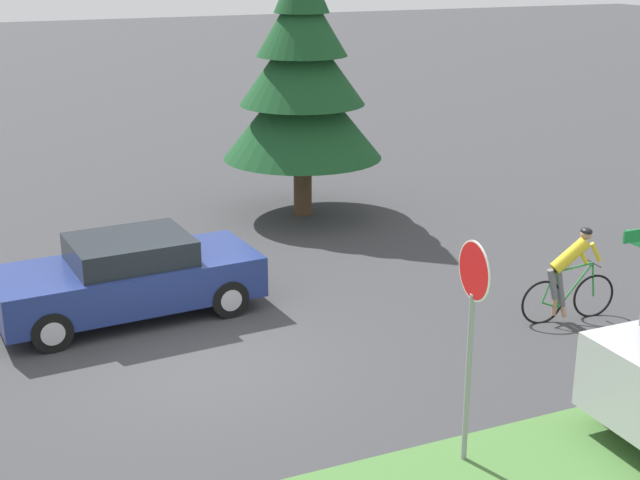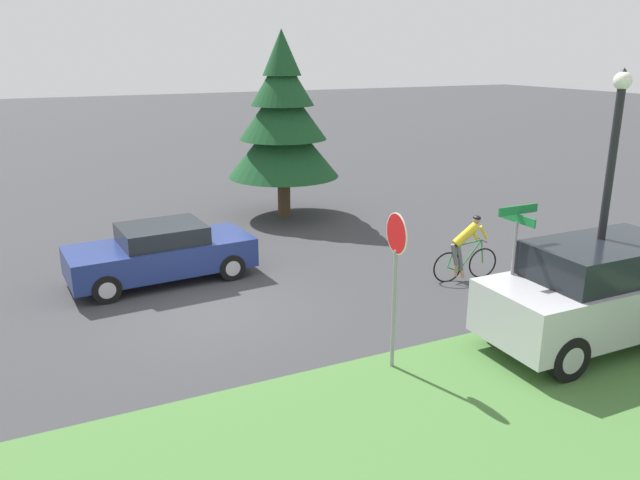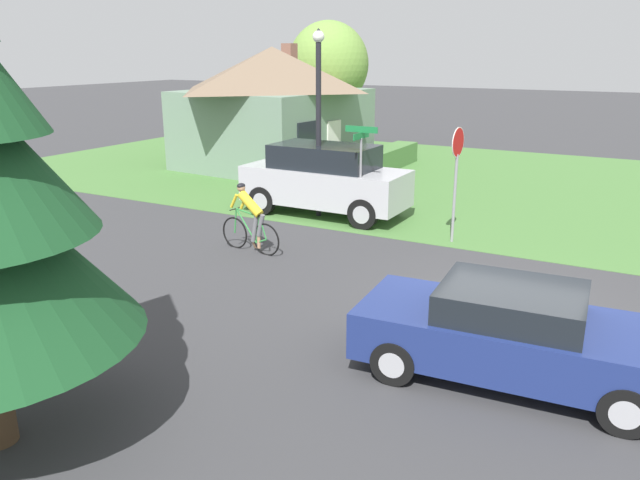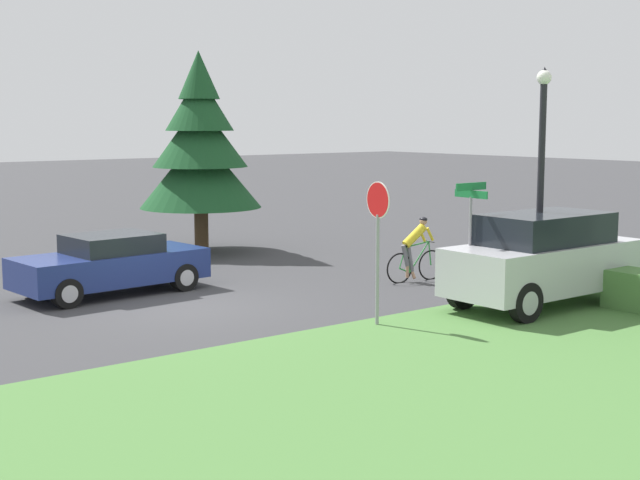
% 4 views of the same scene
% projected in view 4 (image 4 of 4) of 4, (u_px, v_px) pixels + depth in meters
% --- Properties ---
extents(ground_plane, '(140.00, 140.00, 0.00)m').
position_uv_depth(ground_plane, '(178.00, 306.00, 19.20)').
color(ground_plane, '#38383A').
extents(sedan_left_lane, '(2.10, 4.46, 1.39)m').
position_uv_depth(sedan_left_lane, '(111.00, 264.00, 20.51)').
color(sedan_left_lane, navy).
rests_on(sedan_left_lane, ground).
extents(cyclist, '(0.44, 1.74, 1.62)m').
position_uv_depth(cyclist, '(415.00, 251.00, 22.12)').
color(cyclist, black).
rests_on(cyclist, ground).
extents(parked_suv_right, '(1.94, 4.69, 2.01)m').
position_uv_depth(parked_suv_right, '(544.00, 259.00, 19.14)').
color(parked_suv_right, '#B7B7BC').
rests_on(parked_suv_right, ground).
extents(stop_sign, '(0.71, 0.08, 2.82)m').
position_uv_depth(stop_sign, '(378.00, 224.00, 17.22)').
color(stop_sign, gray).
rests_on(stop_sign, ground).
extents(street_lamp, '(0.32, 0.32, 5.11)m').
position_uv_depth(street_lamp, '(541.00, 165.00, 19.09)').
color(street_lamp, black).
rests_on(street_lamp, ground).
extents(street_name_sign, '(0.90, 0.90, 2.69)m').
position_uv_depth(street_name_sign, '(470.00, 222.00, 18.74)').
color(street_name_sign, gray).
rests_on(street_name_sign, ground).
extents(conifer_tall_near, '(3.67, 3.67, 6.05)m').
position_uv_depth(conifer_tall_near, '(200.00, 148.00, 26.77)').
color(conifer_tall_near, '#4C3823').
rests_on(conifer_tall_near, ground).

